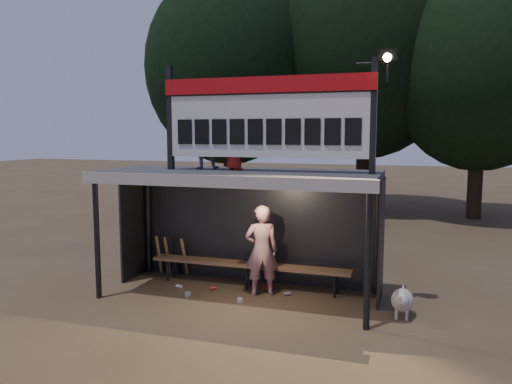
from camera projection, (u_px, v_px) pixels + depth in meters
ground at (239, 296)px, 9.24m from camera, size 80.00×80.00×0.00m
player at (261, 250)px, 9.20m from camera, size 0.73×0.62×1.69m
child_a at (204, 139)px, 9.36m from camera, size 0.66×0.58×1.15m
child_b at (234, 146)px, 9.10m from camera, size 0.51×0.47×0.87m
dugout_shelter at (243, 195)px, 9.25m from camera, size 5.10×2.08×2.32m
scoreboard_assembly at (268, 114)px, 8.67m from camera, size 4.10×0.27×1.99m
bench at (249, 265)px, 9.71m from camera, size 4.00×0.35×0.48m
tree_left at (229, 68)px, 19.27m from camera, size 6.46×6.46×9.27m
tree_mid at (365, 50)px, 19.07m from camera, size 7.22×7.22×10.36m
tree_right at (481, 69)px, 17.01m from camera, size 6.08×6.08×8.72m
dog at (402, 300)px, 8.15m from camera, size 0.36×0.81×0.49m
bats at (172, 255)px, 10.52m from camera, size 0.67×0.35×0.84m
litter at (229, 292)px, 9.36m from camera, size 2.24×0.99×0.08m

